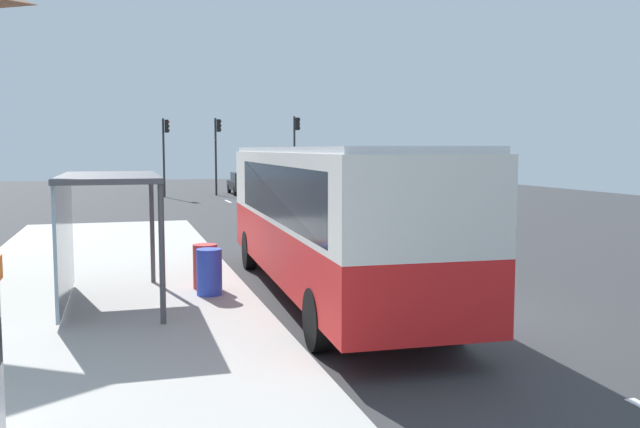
{
  "coord_description": "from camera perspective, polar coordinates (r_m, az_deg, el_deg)",
  "views": [
    {
      "loc": [
        -5.87,
        -11.86,
        3.17
      ],
      "look_at": [
        -1.0,
        4.88,
        1.5
      ],
      "focal_mm": 38.28,
      "sensor_mm": 36.0,
      "label": 1
    }
  ],
  "objects": [
    {
      "name": "lane_stripe_seg_2",
      "position": [
        17.29,
        4.81,
        -5.09
      ],
      "size": [
        0.16,
        2.2,
        0.01
      ],
      "primitive_type": "cube",
      "color": "silver",
      "rests_on": "ground"
    },
    {
      "name": "lane_stripe_seg_7",
      "position": [
        41.44,
        -7.69,
        1.05
      ],
      "size": [
        0.16,
        2.2,
        0.01
      ],
      "primitive_type": "cube",
      "color": "silver",
      "rests_on": "ground"
    },
    {
      "name": "traffic_light_far_side",
      "position": [
        45.79,
        -12.83,
        5.64
      ],
      "size": [
        0.49,
        0.28,
        5.13
      ],
      "color": "#2D2D2D",
      "rests_on": "ground"
    },
    {
      "name": "bus_shelter",
      "position": [
        13.71,
        -18.44,
        0.7
      ],
      "size": [
        1.8,
        4.0,
        2.5
      ],
      "color": "#4C4C51",
      "rests_on": "sidewalk_platform"
    },
    {
      "name": "lane_stripe_seg_4",
      "position": [
        26.76,
        -2.89,
        -1.32
      ],
      "size": [
        0.16,
        2.2,
        0.01
      ],
      "primitive_type": "cube",
      "color": "silver",
      "rests_on": "ground"
    },
    {
      "name": "lane_stripe_seg_3",
      "position": [
        21.97,
        0.12,
        -2.8
      ],
      "size": [
        0.16,
        2.2,
        0.01
      ],
      "primitive_type": "cube",
      "color": "silver",
      "rests_on": "ground"
    },
    {
      "name": "traffic_light_median",
      "position": [
        46.93,
        -8.6,
        5.78
      ],
      "size": [
        0.49,
        0.28,
        5.23
      ],
      "color": "#2D2D2D",
      "rests_on": "ground"
    },
    {
      "name": "bus",
      "position": [
        14.43,
        0.6,
        0.19
      ],
      "size": [
        2.93,
        11.1,
        3.21
      ],
      "color": "red",
      "rests_on": "ground"
    },
    {
      "name": "ground_plane",
      "position": [
        26.71,
        -3.41,
        -1.39
      ],
      "size": [
        56.0,
        92.0,
        0.04
      ],
      "primitive_type": "cube",
      "color": "#38383A"
    },
    {
      "name": "recycling_bin_blue",
      "position": [
        14.2,
        -9.24,
        -4.8
      ],
      "size": [
        0.52,
        0.52,
        0.95
      ],
      "primitive_type": "cylinder",
      "color": "blue",
      "rests_on": "sidewalk_platform"
    },
    {
      "name": "white_van",
      "position": [
        34.65,
        -2.74,
        2.45
      ],
      "size": [
        2.13,
        5.25,
        2.3
      ],
      "color": "silver",
      "rests_on": "ground"
    },
    {
      "name": "lane_stripe_seg_6",
      "position": [
        36.52,
        -6.52,
        0.47
      ],
      "size": [
        0.16,
        2.2,
        0.01
      ],
      "primitive_type": "cube",
      "color": "silver",
      "rests_on": "ground"
    },
    {
      "name": "sidewalk_platform",
      "position": [
        14.21,
        -18.11,
        -7.33
      ],
      "size": [
        6.2,
        30.0,
        0.18
      ],
      "primitive_type": "cube",
      "color": "beige",
      "rests_on": "ground"
    },
    {
      "name": "traffic_light_near_side",
      "position": [
        46.33,
        -2.04,
        5.92
      ],
      "size": [
        0.49,
        0.28,
        5.34
      ],
      "color": "#2D2D2D",
      "rests_on": "ground"
    },
    {
      "name": "recycling_bin_red",
      "position": [
        14.89,
        -9.57,
        -4.33
      ],
      "size": [
        0.52,
        0.52,
        0.95
      ],
      "primitive_type": "cylinder",
      "color": "red",
      "rests_on": "sidewalk_platform"
    },
    {
      "name": "lane_stripe_seg_1",
      "position": [
        12.86,
        12.93,
        -8.91
      ],
      "size": [
        0.16,
        2.2,
        0.01
      ],
      "primitive_type": "cube",
      "color": "silver",
      "rests_on": "ground"
    },
    {
      "name": "sedan_near",
      "position": [
        47.83,
        -6.38,
        2.6
      ],
      "size": [
        1.91,
        4.43,
        1.52
      ],
      "color": "black",
      "rests_on": "ground"
    },
    {
      "name": "lane_stripe_seg_5",
      "position": [
        31.62,
        -4.99,
        -0.28
      ],
      "size": [
        0.16,
        2.2,
        0.01
      ],
      "primitive_type": "cube",
      "color": "silver",
      "rests_on": "ground"
    }
  ]
}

